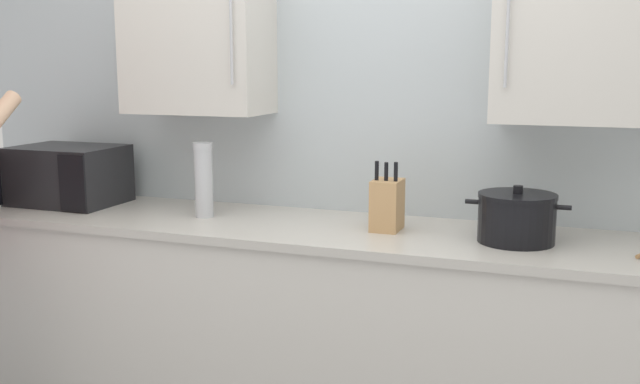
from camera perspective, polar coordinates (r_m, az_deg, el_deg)
The scene contains 6 objects.
back_wall_tiled at distance 3.16m, azimuth 4.94°, elevation 6.28°, with size 4.20×0.44×2.57m.
counter_unit at distance 3.05m, azimuth 3.02°, elevation -11.43°, with size 3.89×0.66×0.92m.
microwave_oven at distance 3.62m, azimuth -19.78°, elevation 1.28°, with size 0.54×0.72×0.27m.
stock_pot at distance 2.77m, azimuth 15.32°, elevation -1.98°, with size 0.38×0.29×0.21m.
thermos_flask at distance 3.14m, azimuth -9.21°, elevation 0.97°, with size 0.08×0.08×0.32m.
knife_block at distance 2.88m, azimuth 5.34°, elevation -0.99°, with size 0.11×0.15×0.28m.
Camera 1 is at (0.82, -1.91, 1.58)m, focal length 40.37 mm.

